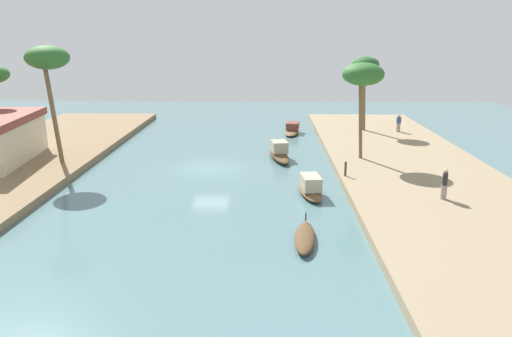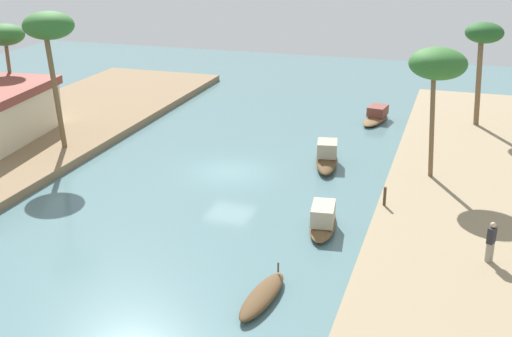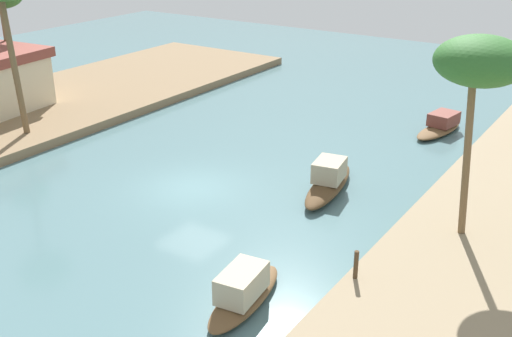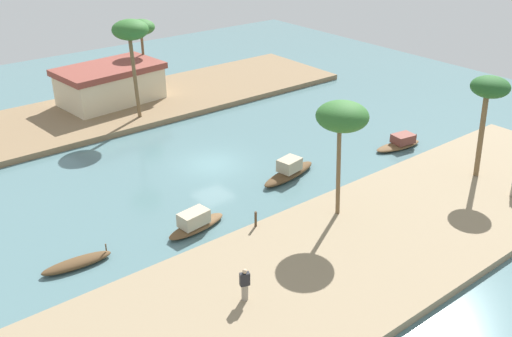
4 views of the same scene
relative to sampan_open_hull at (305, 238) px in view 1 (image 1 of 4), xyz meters
name	(u,v)px [view 1 (image 1 of 4)]	position (x,y,z in m)	size (l,w,h in m)	color
river_water	(210,169)	(12.14, 5.63, -0.22)	(69.38, 69.38, 0.00)	slate
riverbank_left	(410,167)	(12.14, -8.05, 0.01)	(42.01, 10.40, 0.46)	#937F60
riverbank_right	(15,164)	(12.14, 19.32, 0.01)	(42.01, 10.40, 0.46)	#846B4C
sampan_open_hull	(305,238)	(0.00, 0.00, 0.00)	(3.63, 1.25, 0.80)	brown
sampan_downstream_large	(279,153)	(14.99, 0.81, 0.25)	(4.95, 2.01, 1.35)	brown
sampan_midstream	(292,129)	(24.62, -0.63, 0.15)	(4.08, 1.79, 1.00)	brown
sampan_upstream_small	(310,187)	(6.61, -0.79, 0.24)	(3.92, 1.60, 1.19)	brown
person_on_near_bank	(399,124)	(23.41, -10.15, 0.90)	(0.46, 0.46, 1.57)	gray
person_by_mooring	(445,185)	(4.78, -7.76, 1.03)	(0.50, 0.40, 1.66)	gray
mooring_post	(345,169)	(9.04, -3.17, 0.69)	(0.14, 0.14, 0.91)	#4C3823
palm_tree_left_near	(363,75)	(13.62, -4.81, 6.06)	(2.86, 2.86, 6.68)	brown
palm_tree_left_far	(366,67)	(24.17, -7.02, 5.94)	(2.37, 2.37, 6.61)	brown
palm_tree_right_tall	(48,60)	(12.04, 16.14, 7.12)	(2.83, 2.83, 7.83)	brown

